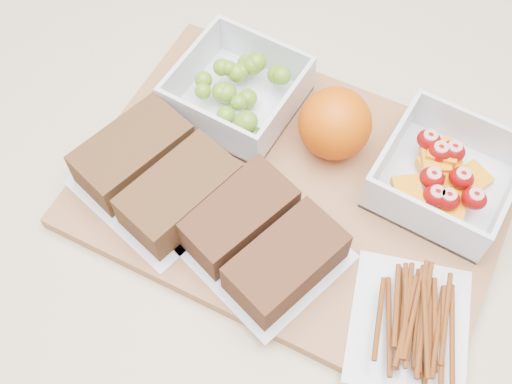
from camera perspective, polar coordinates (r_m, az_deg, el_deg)
counter at (r=1.08m, az=0.81°, el=-12.81°), size 1.20×0.90×0.90m
cutting_board at (r=0.67m, az=3.38°, el=0.18°), size 0.44×0.33×0.02m
grape_container at (r=0.70m, az=-1.48°, el=9.02°), size 0.12×0.12×0.05m
fruit_container at (r=0.67m, az=16.41°, el=1.28°), size 0.13×0.13×0.05m
orange at (r=0.66m, az=7.03°, el=6.05°), size 0.08×0.08×0.08m
sandwich_bag_left at (r=0.65m, az=-8.86°, el=1.59°), size 0.17×0.16×0.05m
sandwich_bag_center at (r=0.61m, az=0.49°, el=-4.24°), size 0.17×0.16×0.04m
pretzel_bag at (r=0.60m, az=13.71°, el=-11.02°), size 0.14×0.16×0.03m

